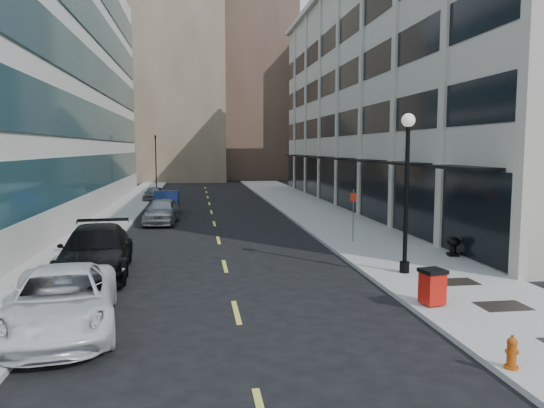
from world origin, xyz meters
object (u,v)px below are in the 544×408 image
object	(u,v)px
lamppost	(407,178)
urn_planter	(453,244)
sign_post	(353,209)
car_black_pickup	(96,251)
car_silver_sedan	(162,211)
traffic_signal	(155,139)
car_white_van	(61,301)
trash_bin	(432,286)
car_blue_sedan	(166,202)
car_grey_sedan	(154,194)
fire_hydrant	(512,352)

from	to	relation	value
lamppost	urn_planter	xyz separation A→B (m)	(3.20, 2.59, -2.96)
sign_post	urn_planter	bearing A→B (deg)	-42.39
car_black_pickup	car_silver_sedan	world-z (taller)	car_black_pickup
traffic_signal	car_white_van	world-z (taller)	traffic_signal
trash_bin	sign_post	xyz separation A→B (m)	(0.77, 10.36, 1.06)
car_blue_sedan	traffic_signal	bearing A→B (deg)	96.47
traffic_signal	lamppost	distance (m)	44.33
car_blue_sedan	car_grey_sedan	xyz separation A→B (m)	(-1.60, 9.39, -0.16)
fire_hydrant	trash_bin	bearing A→B (deg)	105.98
car_silver_sedan	urn_planter	distance (m)	17.86
traffic_signal	car_silver_sedan	distance (m)	28.14
car_white_van	car_grey_sedan	world-z (taller)	car_white_van
traffic_signal	sign_post	distance (m)	38.33
car_white_van	car_silver_sedan	xyz separation A→B (m)	(1.34, 19.34, -0.00)
fire_hydrant	car_silver_sedan	bearing A→B (deg)	130.17
traffic_signal	urn_planter	distance (m)	43.11
fire_hydrant	car_black_pickup	bearing A→B (deg)	154.48
car_black_pickup	car_grey_sedan	size ratio (longest dim) A/B	1.61
car_white_van	car_blue_sedan	distance (m)	24.52
car_black_pickup	car_grey_sedan	bearing A→B (deg)	86.04
car_grey_sedan	sign_post	distance (m)	25.74
urn_planter	car_silver_sedan	bearing A→B (deg)	135.79
car_grey_sedan	car_black_pickup	bearing A→B (deg)	-85.07
fire_hydrant	urn_planter	size ratio (longest dim) A/B	0.87
car_grey_sedan	traffic_signal	bearing A→B (deg)	97.99
car_black_pickup	lamppost	size ratio (longest dim) A/B	1.04
car_black_pickup	urn_planter	world-z (taller)	car_black_pickup
lamppost	car_grey_sedan	bearing A→B (deg)	110.74
car_grey_sedan	lamppost	bearing A→B (deg)	-64.33
car_white_van	car_silver_sedan	bearing A→B (deg)	78.32
car_white_van	car_black_pickup	distance (m)	6.29
sign_post	lamppost	bearing A→B (deg)	-82.25
traffic_signal	urn_planter	bearing A→B (deg)	-69.35
car_white_van	fire_hydrant	distance (m)	10.66
car_black_pickup	trash_bin	world-z (taller)	car_black_pickup
car_white_van	car_black_pickup	xyz separation A→B (m)	(-0.26, 6.28, 0.09)
sign_post	car_blue_sedan	bearing A→B (deg)	132.65
lamppost	urn_planter	distance (m)	5.07
car_blue_sedan	trash_bin	size ratio (longest dim) A/B	4.64
trash_bin	car_white_van	bearing A→B (deg)	170.49
traffic_signal	fire_hydrant	world-z (taller)	traffic_signal
urn_planter	lamppost	bearing A→B (deg)	-141.03
car_black_pickup	fire_hydrant	bearing A→B (deg)	-49.71
car_black_pickup	sign_post	size ratio (longest dim) A/B	2.40
car_silver_sedan	lamppost	bearing A→B (deg)	-52.75
car_black_pickup	urn_planter	bearing A→B (deg)	-1.56
traffic_signal	car_white_van	bearing A→B (deg)	-88.83
car_blue_sedan	car_white_van	bearing A→B (deg)	-92.51
car_black_pickup	urn_planter	distance (m)	14.41
traffic_signal	car_grey_sedan	xyz separation A→B (m)	(0.70, -13.07, -5.07)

